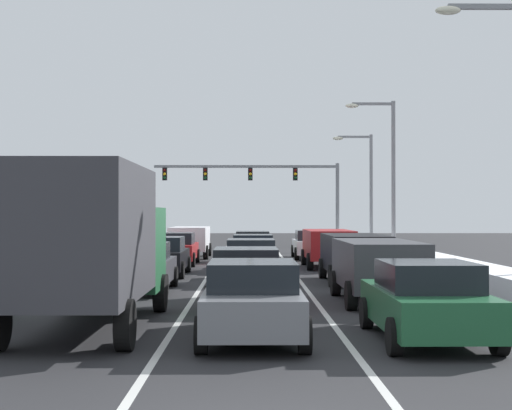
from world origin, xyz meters
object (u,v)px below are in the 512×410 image
(traffic_light_gantry, at_px, (268,181))
(sedan_silver_center_lane_third, at_px, (251,260))
(street_lamp_right_mid, at_px, (387,165))
(sedan_charcoal_left_lane_second, at_px, (140,267))
(sedan_tan_center_lane_fifth, at_px, (253,246))
(box_truck_left_lane_nearest, at_px, (90,238))
(suv_black_right_lane_third, at_px, (355,253))
(sedan_gray_center_lane_nearest, at_px, (253,300))
(sedan_navy_center_lane_fourth, at_px, (253,252))
(suv_white_left_lane_fifth, at_px, (190,239))
(street_lamp_right_far, at_px, (365,180))
(sedan_maroon_center_lane_second, at_px, (246,276))
(sedan_red_left_lane_fourth, at_px, (176,249))
(sedan_green_right_lane_nearest, at_px, (426,301))
(suv_red_right_lane_fourth, at_px, (328,245))
(sedan_white_right_lane_fifth, at_px, (312,244))
(suv_charcoal_right_lane_second, at_px, (378,265))
(sedan_black_left_lane_third, at_px, (162,256))

(traffic_light_gantry, bearing_deg, sedan_silver_center_lane_third, -92.54)
(traffic_light_gantry, xyz_separation_m, street_lamp_right_mid, (5.88, -17.43, 0.11))
(sedan_charcoal_left_lane_second, height_order, traffic_light_gantry, traffic_light_gantry)
(sedan_tan_center_lane_fifth, relative_size, box_truck_left_lane_nearest, 0.63)
(suv_black_right_lane_third, distance_m, sedan_gray_center_lane_nearest, 12.68)
(sedan_navy_center_lane_fourth, bearing_deg, suv_white_left_lane_fifth, 110.45)
(box_truck_left_lane_nearest, height_order, traffic_light_gantry, traffic_light_gantry)
(street_lamp_right_far, bearing_deg, sedan_charcoal_left_lane_second, -112.48)
(sedan_maroon_center_lane_second, relative_size, sedan_tan_center_lane_fifth, 1.00)
(sedan_tan_center_lane_fifth, distance_m, street_lamp_right_mid, 8.46)
(sedan_navy_center_lane_fourth, relative_size, sedan_red_left_lane_fourth, 1.00)
(box_truck_left_lane_nearest, relative_size, sedan_charcoal_left_lane_second, 1.60)
(sedan_green_right_lane_nearest, bearing_deg, suv_red_right_lane_fourth, 89.45)
(street_lamp_right_far, bearing_deg, sedan_red_left_lane_fourth, -127.56)
(sedan_silver_center_lane_third, height_order, sedan_tan_center_lane_fifth, same)
(sedan_white_right_lane_fifth, distance_m, street_lamp_right_mid, 5.81)
(suv_red_right_lane_fourth, xyz_separation_m, sedan_silver_center_lane_third, (-3.47, -7.02, -0.25))
(sedan_silver_center_lane_third, distance_m, box_truck_left_lane_nearest, 11.75)
(suv_red_right_lane_fourth, distance_m, suv_white_left_lane_fifth, 10.26)
(sedan_green_right_lane_nearest, relative_size, street_lamp_right_mid, 0.54)
(suv_charcoal_right_lane_second, bearing_deg, suv_white_left_lane_fifth, 107.66)
(sedan_green_right_lane_nearest, height_order, street_lamp_right_mid, street_lamp_right_mid)
(suv_charcoal_right_lane_second, relative_size, sedan_maroon_center_lane_second, 1.09)
(box_truck_left_lane_nearest, xyz_separation_m, sedan_black_left_lane_third, (-0.07, 13.86, -1.14))
(sedan_charcoal_left_lane_second, distance_m, sedan_red_left_lane_fourth, 12.27)
(suv_charcoal_right_lane_second, xyz_separation_m, sedan_gray_center_lane_nearest, (-3.44, -6.15, -0.25))
(suv_red_right_lane_fourth, relative_size, sedan_maroon_center_lane_second, 1.09)
(suv_charcoal_right_lane_second, relative_size, suv_red_right_lane_fourth, 1.00)
(sedan_black_left_lane_third, relative_size, traffic_light_gantry, 0.32)
(suv_charcoal_right_lane_second, bearing_deg, box_truck_left_lane_nearest, -144.28)
(sedan_gray_center_lane_nearest, xyz_separation_m, street_lamp_right_mid, (7.25, 25.88, 4.23))
(street_lamp_right_far, bearing_deg, street_lamp_right_mid, -92.21)
(street_lamp_right_far, bearing_deg, sedan_white_right_lane_fifth, -114.57)
(sedan_green_right_lane_nearest, relative_size, sedan_navy_center_lane_fourth, 1.00)
(sedan_tan_center_lane_fifth, distance_m, suv_white_left_lane_fifth, 4.55)
(suv_charcoal_right_lane_second, height_order, street_lamp_right_far, street_lamp_right_far)
(suv_red_right_lane_fourth, height_order, sedan_navy_center_lane_fourth, suv_red_right_lane_fourth)
(sedan_red_left_lane_fourth, relative_size, street_lamp_right_far, 0.59)
(sedan_tan_center_lane_fifth, xyz_separation_m, suv_white_left_lane_fifth, (-3.40, 3.02, 0.25))
(sedan_black_left_lane_third, bearing_deg, street_lamp_right_far, 61.88)
(suv_charcoal_right_lane_second, relative_size, street_lamp_right_far, 0.64)
(suv_white_left_lane_fifth, bearing_deg, street_lamp_right_far, 38.40)
(suv_charcoal_right_lane_second, height_order, sedan_navy_center_lane_fourth, suv_charcoal_right_lane_second)
(traffic_light_gantry, bearing_deg, sedan_tan_center_lane_fifth, -93.73)
(sedan_black_left_lane_third, bearing_deg, sedan_charcoal_left_lane_second, -89.80)
(street_lamp_right_mid, bearing_deg, suv_white_left_lane_fifth, 172.83)
(sedan_maroon_center_lane_second, bearing_deg, box_truck_left_lane_nearest, -127.25)
(sedan_navy_center_lane_fourth, bearing_deg, sedan_silver_center_lane_third, -91.03)
(street_lamp_right_far, bearing_deg, sedan_tan_center_lane_fifth, -122.78)
(sedan_red_left_lane_fourth, height_order, suv_white_left_lane_fifth, suv_white_left_lane_fifth)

